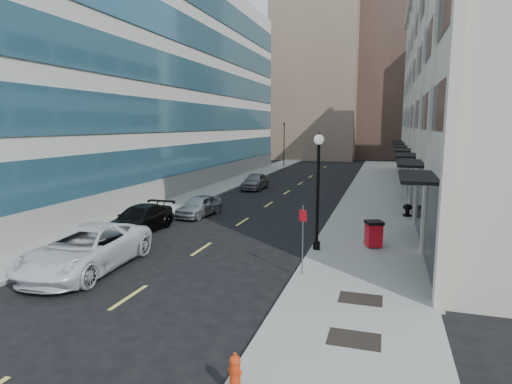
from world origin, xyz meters
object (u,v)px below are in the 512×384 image
Objects in this scene: car_silver_sedan at (199,206)px; fire_hydrant at (235,372)px; car_white_van at (86,249)px; traffic_signal at (284,126)px; urn_planter at (408,209)px; sign_post at (303,231)px; car_grey_sedan at (255,181)px; car_black_pickup at (139,219)px; lamppost at (318,181)px; trash_bin at (374,233)px.

car_silver_sedan is 18.80m from fire_hydrant.
car_white_van is 10.36m from fire_hydrant.
urn_planter is at bearing -63.35° from traffic_signal.
car_silver_sedan is at bearing 152.47° from sign_post.
sign_post is (0.00, 7.58, 1.30)m from fire_hydrant.
sign_post is (8.50, -9.19, 1.18)m from car_silver_sedan.
car_grey_sedan is at bearing 86.65° from car_white_van.
car_grey_sedan is 23.07m from sign_post.
urn_planter is (12.80, 3.14, -0.06)m from car_silver_sedan.
urn_planter is at bearing 30.81° from car_black_pickup.
traffic_signal reaches higher than car_black_pickup.
car_white_van reaches higher than fire_hydrant.
lamppost is at bearing 109.70° from sign_post.
urn_planter is at bearing 64.09° from lamppost.
lamppost reaches higher than car_silver_sedan.
car_white_van reaches higher than car_silver_sedan.
car_grey_sedan is 0.81× the size of lamppost.
traffic_signal reaches higher than sign_post.
car_silver_sedan is 10.57m from lamppost.
car_grey_sedan reaches higher than fire_hydrant.
car_grey_sedan is at bearing 115.35° from lamppost.
sign_post reaches higher than car_silver_sedan.
traffic_signal is 43.94m from sign_post.
car_white_van is 18.98m from urn_planter.
car_white_van is 23.10m from car_grey_sedan.
traffic_signal is at bearing 116.65° from urn_planter.
car_silver_sedan is 0.92× the size of car_grey_sedan.
traffic_signal reaches higher than lamppost.
lamppost reaches higher than car_white_van.
trash_bin is at bearing -16.16° from car_silver_sedan.
urn_planter is (12.80, -9.09, -0.12)m from car_grey_sedan.
fire_hydrant is at bearing -56.79° from car_silver_sedan.
sign_post is at bearing 7.80° from car_white_van.
lamppost is (8.50, -5.71, 2.63)m from car_silver_sedan.
fire_hydrant is (8.50, -5.91, -0.32)m from car_white_van.
traffic_signal is 1.30× the size of lamppost.
car_silver_sedan is 12.23m from car_grey_sedan.
car_black_pickup reaches higher than fire_hydrant.
car_grey_sedan reaches higher than urn_planter.
car_silver_sedan is 11.89m from trash_bin.
fire_hydrant is at bearing -38.14° from car_white_van.
traffic_signal reaches higher than urn_planter.
sign_post reaches higher than car_grey_sedan.
fire_hydrant reaches higher than urn_planter.
fire_hydrant is 7.69m from sign_post.
fire_hydrant is 0.32× the size of sign_post.
trash_bin is (10.98, -4.55, 0.14)m from car_silver_sedan.
lamppost is (-2.48, -1.16, 2.49)m from trash_bin.
fire_hydrant is at bearing -70.30° from sign_post.
car_black_pickup is at bearing 175.85° from sign_post.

